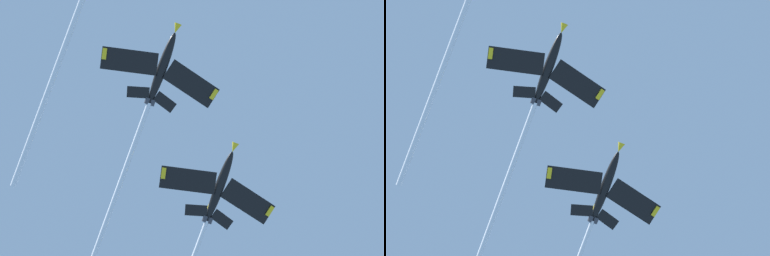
# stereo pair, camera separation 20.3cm
# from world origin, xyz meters

# --- Properties ---
(jet_second) EXTENTS (53.61, 19.81, 23.77)m
(jet_second) POSITION_xyz_m (-30.93, -4.39, 110.84)
(jet_second) COLOR black
(jet_third) EXTENTS (53.31, 19.78, 24.75)m
(jet_third) POSITION_xyz_m (-44.81, 8.52, 104.79)
(jet_third) COLOR black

